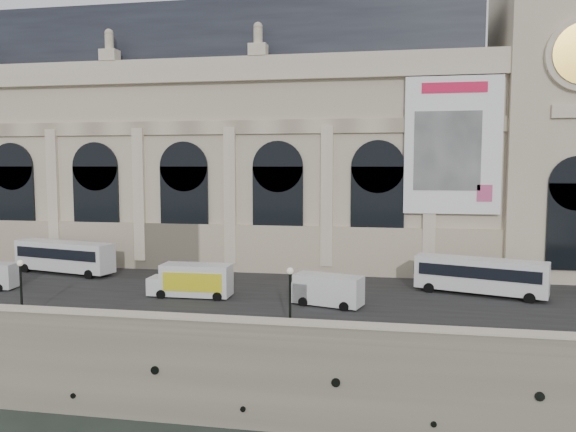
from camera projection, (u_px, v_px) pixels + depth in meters
The scene contains 12 objects.
ground at pixel (128, 420), 37.85m from camera, with size 260.00×260.00×0.00m, color black.
quay at pixel (252, 276), 71.89m from camera, with size 160.00×70.00×6.00m, color gray.
street at pixel (197, 288), 51.03m from camera, with size 160.00×24.00×0.06m, color #2D2D2D.
parapet at pixel (130, 322), 37.84m from camera, with size 160.00×1.40×1.21m.
museum at pixel (195, 144), 67.36m from camera, with size 69.00×18.70×29.10m.
clock_pavilion at pixel (558, 103), 57.14m from camera, with size 13.00×14.72×36.70m.
bus_left at pixel (64, 256), 57.42m from camera, with size 11.56×4.85×3.34m.
bus_right at pixel (480, 275), 47.90m from camera, with size 11.01×5.49×3.20m.
van_c at pixel (324, 290), 44.52m from camera, with size 5.94×3.55×2.49m.
box_truck at pixel (192, 281), 47.37m from camera, with size 7.03×2.54×2.83m.
lamp_left at pixel (21, 290), 40.27m from camera, with size 0.45×0.45×4.39m.
lamp_right at pixel (290, 301), 36.91m from camera, with size 0.46×0.46×4.47m.
Camera 1 is at (17.03, -33.98, 17.15)m, focal length 35.00 mm.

